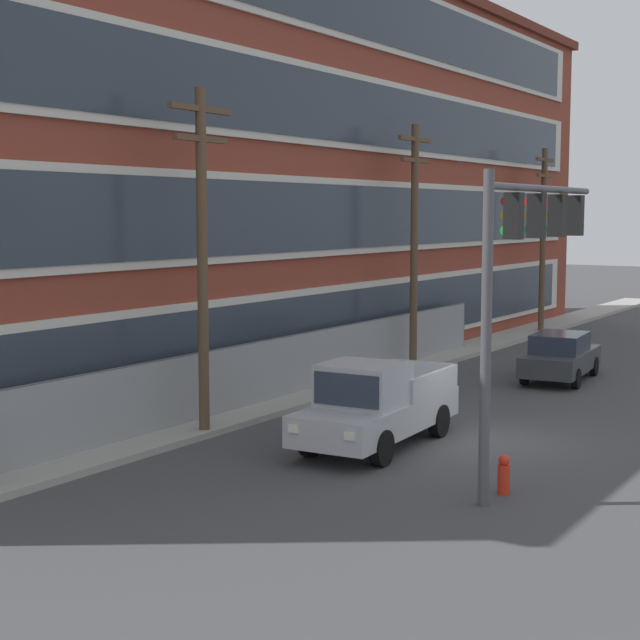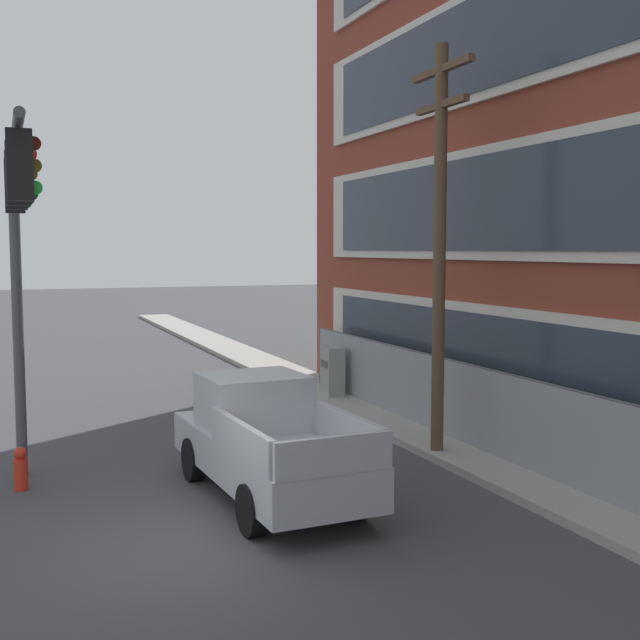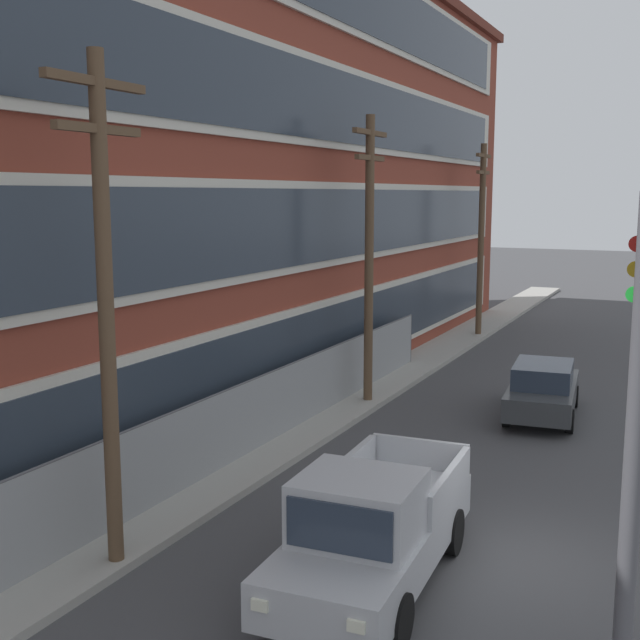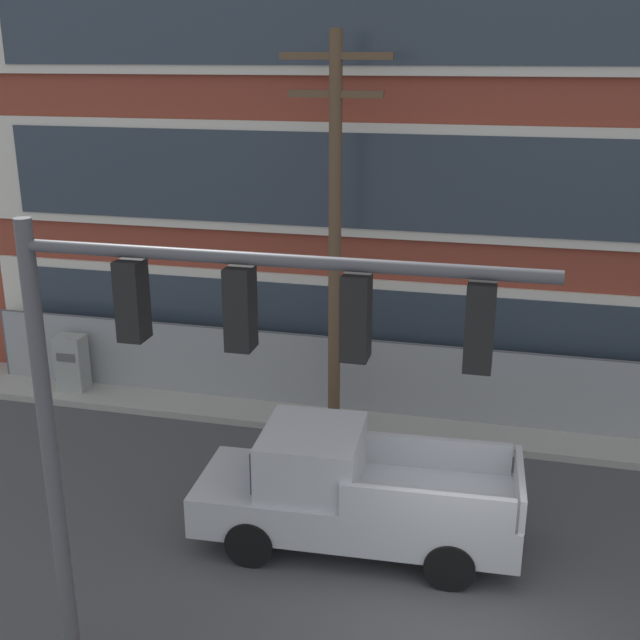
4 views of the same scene
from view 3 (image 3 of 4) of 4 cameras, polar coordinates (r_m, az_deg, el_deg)
ground_plane at (r=14.72m, az=13.89°, el=-16.23°), size 160.00×160.00×0.00m
sidewalk_building_side at (r=17.12m, az=-8.86°, el=-12.11°), size 80.00×1.81×0.16m
brick_mill_building at (r=24.87m, az=-9.33°, el=10.84°), size 42.82×8.85×14.10m
chain_link_fence at (r=17.82m, az=-7.59°, el=-8.20°), size 26.06×0.06×1.90m
pickup_truck_silver at (r=13.04m, az=3.70°, el=-14.73°), size 5.48×2.23×2.06m
sedan_dark_grey at (r=23.31m, az=15.56°, el=-4.77°), size 4.57×2.16×1.56m
utility_pole_near_corner at (r=13.17m, az=-15.02°, el=1.73°), size 2.22×0.26×8.39m
utility_pole_midblock at (r=23.24m, az=3.52°, el=5.08°), size 2.26×0.26×8.41m
utility_pole_far_east at (r=35.15m, az=11.39°, el=6.07°), size 2.02×0.26×8.29m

